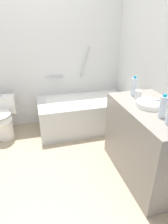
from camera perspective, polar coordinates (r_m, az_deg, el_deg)
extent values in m
plane|color=tan|center=(2.60, -12.70, -15.90)|extent=(4.11, 4.11, 0.00)
cube|color=silver|center=(3.30, -16.36, 16.77)|extent=(3.51, 0.10, 2.49)
cube|color=silver|center=(2.56, 23.68, 13.43)|extent=(0.10, 2.89, 2.49)
cube|color=silver|center=(3.27, -0.21, -0.55)|extent=(1.48, 0.76, 0.51)
cube|color=white|center=(3.18, -0.22, 2.97)|extent=(1.22, 0.55, 0.09)
cylinder|color=silver|center=(3.33, 9.47, 5.20)|extent=(0.09, 0.03, 0.03)
cylinder|color=silver|center=(3.37, 0.28, 14.67)|extent=(0.17, 0.03, 0.51)
cylinder|color=silver|center=(3.32, -8.76, 10.06)|extent=(0.30, 0.03, 0.03)
cylinder|color=white|center=(3.26, -22.54, -4.41)|extent=(0.26, 0.26, 0.35)
ellipsoid|color=white|center=(3.13, -23.15, -2.04)|extent=(0.29, 0.39, 0.15)
ellipsoid|color=white|center=(3.10, -23.43, -0.57)|extent=(0.27, 0.37, 0.02)
cube|color=white|center=(3.29, -23.13, 2.01)|extent=(0.39, 0.17, 0.28)
cylinder|color=silver|center=(3.24, -23.58, 4.41)|extent=(0.03, 0.03, 0.01)
cube|color=gray|center=(2.34, 18.91, -8.54)|extent=(0.64, 1.12, 0.87)
cylinder|color=white|center=(2.14, 18.91, 2.24)|extent=(0.29, 0.29, 0.06)
cylinder|color=#B4B4B9|center=(2.25, 22.83, 2.77)|extent=(0.02, 0.02, 0.06)
cylinder|color=#B4B4B9|center=(2.20, 21.81, 3.42)|extent=(0.11, 0.02, 0.02)
cylinder|color=#B4B4B9|center=(2.21, 23.67, 1.83)|extent=(0.03, 0.03, 0.04)
cylinder|color=#B4B4B9|center=(2.30, 21.90, 3.01)|extent=(0.03, 0.03, 0.04)
cylinder|color=silver|center=(2.40, 14.61, 7.27)|extent=(0.07, 0.07, 0.21)
cylinder|color=teal|center=(2.37, 14.92, 9.99)|extent=(0.04, 0.04, 0.02)
cylinder|color=silver|center=(1.92, 22.38, 1.36)|extent=(0.07, 0.07, 0.21)
cylinder|color=teal|center=(1.88, 22.96, 4.55)|extent=(0.04, 0.04, 0.02)
cylinder|color=white|center=(2.31, 15.79, 4.99)|extent=(0.08, 0.08, 0.10)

